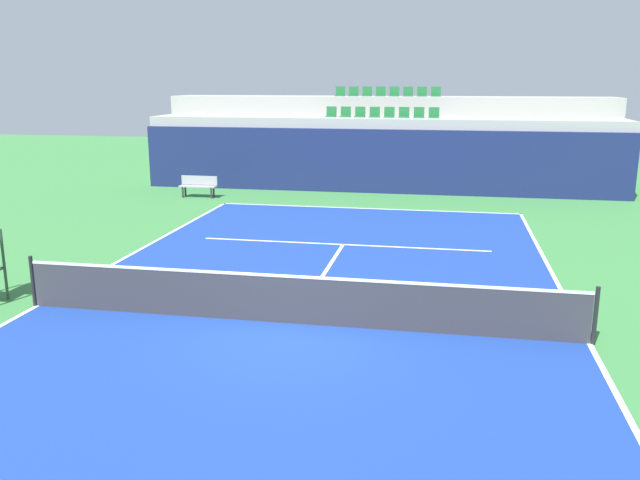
# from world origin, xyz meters

# --- Properties ---
(ground_plane) EXTENTS (80.00, 80.00, 0.00)m
(ground_plane) POSITION_xyz_m (0.00, 0.00, 0.00)
(ground_plane) COLOR #387A3D
(court_surface) EXTENTS (11.00, 24.00, 0.01)m
(court_surface) POSITION_xyz_m (0.00, 0.00, 0.01)
(court_surface) COLOR navy
(court_surface) RESTS_ON ground_plane
(baseline_far) EXTENTS (11.00, 0.10, 0.00)m
(baseline_far) POSITION_xyz_m (0.00, 11.95, 0.01)
(baseline_far) COLOR white
(baseline_far) RESTS_ON court_surface
(sideline_left) EXTENTS (0.10, 24.00, 0.00)m
(sideline_left) POSITION_xyz_m (-5.45, 0.00, 0.01)
(sideline_left) COLOR white
(sideline_left) RESTS_ON court_surface
(sideline_right) EXTENTS (0.10, 24.00, 0.00)m
(sideline_right) POSITION_xyz_m (5.45, 0.00, 0.01)
(sideline_right) COLOR white
(sideline_right) RESTS_ON court_surface
(service_line_far) EXTENTS (8.26, 0.10, 0.00)m
(service_line_far) POSITION_xyz_m (0.00, 6.40, 0.01)
(service_line_far) COLOR white
(service_line_far) RESTS_ON court_surface
(centre_service_line) EXTENTS (0.10, 6.40, 0.00)m
(centre_service_line) POSITION_xyz_m (0.00, 3.20, 0.01)
(centre_service_line) COLOR white
(centre_service_line) RESTS_ON court_surface
(back_wall) EXTENTS (20.09, 0.30, 2.62)m
(back_wall) POSITION_xyz_m (0.00, 15.55, 1.31)
(back_wall) COLOR navy
(back_wall) RESTS_ON ground_plane
(stands_tier_lower) EXTENTS (20.09, 2.40, 3.03)m
(stands_tier_lower) POSITION_xyz_m (0.00, 16.90, 1.52)
(stands_tier_lower) COLOR #9E9E99
(stands_tier_lower) RESTS_ON ground_plane
(stands_tier_upper) EXTENTS (20.09, 2.40, 3.86)m
(stands_tier_upper) POSITION_xyz_m (0.00, 19.30, 1.93)
(stands_tier_upper) COLOR #9E9E99
(stands_tier_upper) RESTS_ON ground_plane
(seating_row_lower) EXTENTS (4.84, 0.44, 0.44)m
(seating_row_lower) POSITION_xyz_m (0.00, 17.00, 3.16)
(seating_row_lower) COLOR #1E6633
(seating_row_lower) RESTS_ON stands_tier_lower
(seating_row_upper) EXTENTS (4.84, 0.44, 0.44)m
(seating_row_upper) POSITION_xyz_m (0.00, 19.40, 3.99)
(seating_row_upper) COLOR #1E6633
(seating_row_upper) RESTS_ON stands_tier_upper
(tennis_net) EXTENTS (11.08, 0.08, 1.07)m
(tennis_net) POSITION_xyz_m (0.00, 0.00, 0.51)
(tennis_net) COLOR black
(tennis_net) RESTS_ON court_surface
(player_bench) EXTENTS (1.50, 0.40, 0.85)m
(player_bench) POSITION_xyz_m (-6.93, 13.16, 0.51)
(player_bench) COLOR #99999E
(player_bench) RESTS_ON ground_plane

